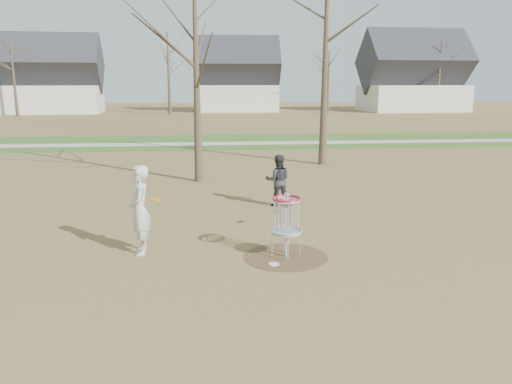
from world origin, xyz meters
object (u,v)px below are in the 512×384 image
disc_golf_basket (286,216)px  player_throwing (278,180)px  player_standing (140,210)px  disc_grounded (274,264)px

disc_golf_basket → player_throwing: bearing=84.4°
player_standing → disc_grounded: bearing=63.4°
player_standing → disc_grounded: (2.77, -0.99, -0.95)m
player_throwing → disc_grounded: player_throwing is taller
disc_grounded → disc_golf_basket: disc_golf_basket is taller
player_throwing → disc_golf_basket: 4.52m
player_standing → disc_grounded: 3.09m
player_standing → disc_golf_basket: player_standing is taller
player_throwing → disc_golf_basket: (-0.44, -4.50, 0.14)m
player_standing → disc_grounded: size_ratio=8.79×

